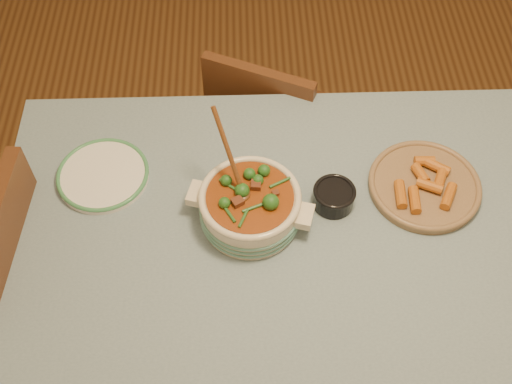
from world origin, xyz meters
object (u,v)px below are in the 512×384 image
white_plate (103,175)px  fried_plate (425,184)px  dining_table (310,260)px  stew_casserole (250,204)px  condiment_bowl (334,196)px  chair_far (268,124)px

white_plate → fried_plate: (0.89, -0.07, 0.01)m
dining_table → stew_casserole: (-0.16, 0.08, 0.16)m
dining_table → condiment_bowl: 0.19m
fried_plate → chair_far: 0.73m
dining_table → white_plate: 0.62m
stew_casserole → fried_plate: size_ratio=0.94×
dining_table → white_plate: white_plate is taller
stew_casserole → white_plate: size_ratio=1.07×
condiment_bowl → chair_far: condiment_bowl is taller
stew_casserole → condiment_bowl: 0.23m
stew_casserole → white_plate: (-0.41, 0.15, -0.05)m
dining_table → fried_plate: (0.32, 0.17, 0.11)m
dining_table → stew_casserole: stew_casserole is taller
stew_casserole → chair_far: stew_casserole is taller
stew_casserole → fried_plate: stew_casserole is taller
chair_far → fried_plate: bearing=152.1°
white_plate → condiment_bowl: (0.63, -0.11, 0.02)m
stew_casserole → white_plate: bearing=159.8°
stew_casserole → condiment_bowl: (0.23, 0.04, -0.03)m
stew_casserole → fried_plate: 0.49m
fried_plate → stew_casserole: bearing=-170.1°
white_plate → fried_plate: 0.89m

